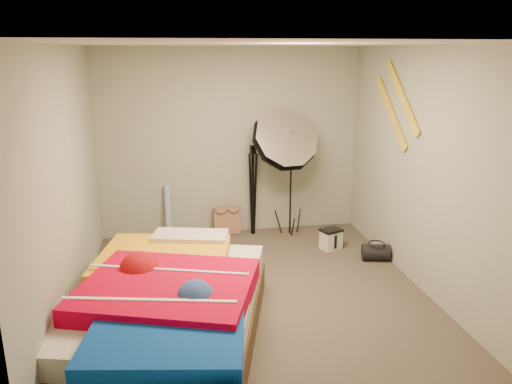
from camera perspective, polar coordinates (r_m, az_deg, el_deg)
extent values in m
plane|color=#4A4038|center=(5.24, 0.07, -11.89)|extent=(4.00, 4.00, 0.00)
plane|color=silver|center=(4.64, 0.08, 16.59)|extent=(4.00, 4.00, 0.00)
plane|color=gray|center=(6.72, -2.94, 5.64)|extent=(3.50, 0.00, 3.50)
plane|color=gray|center=(2.94, 7.02, -8.13)|extent=(3.50, 0.00, 3.50)
plane|color=gray|center=(4.81, -20.91, 0.46)|extent=(0.00, 4.00, 4.00)
plane|color=gray|center=(5.37, 18.79, 2.20)|extent=(0.00, 4.00, 4.00)
cube|color=#A77658|center=(6.89, -3.35, -3.31)|extent=(0.37, 0.18, 0.38)
cylinder|color=#4B7CBB|center=(6.79, -10.04, -2.25)|extent=(0.08, 0.20, 0.72)
cube|color=silver|center=(6.44, 8.56, -5.42)|extent=(0.29, 0.25, 0.24)
cylinder|color=black|center=(6.22, 13.53, -6.72)|extent=(0.36, 0.27, 0.20)
cube|color=gold|center=(5.78, 16.39, 10.36)|extent=(0.02, 0.91, 0.78)
cube|color=gold|center=(6.03, 15.20, 8.73)|extent=(0.02, 0.91, 0.78)
cube|color=#46321F|center=(4.57, -9.95, -14.61)|extent=(2.04, 2.49, 0.28)
cube|color=beige|center=(4.46, -10.09, -11.97)|extent=(1.98, 2.43, 0.19)
cube|color=gold|center=(4.86, -10.51, -7.72)|extent=(1.37, 1.25, 0.15)
cube|color=#BF0025|center=(4.23, -10.07, -11.09)|extent=(1.66, 1.52, 0.17)
cube|color=#0C44A8|center=(3.67, -10.27, -16.26)|extent=(1.21, 1.03, 0.13)
cube|color=pink|center=(5.19, -7.51, -5.51)|extent=(0.82, 0.51, 0.15)
cylinder|color=black|center=(6.74, 3.98, 0.93)|extent=(0.02, 0.02, 1.41)
cube|color=black|center=(6.60, 4.09, 6.50)|extent=(0.05, 0.05, 0.09)
cone|color=silver|center=(6.45, 3.21, 5.90)|extent=(1.04, 0.71, 1.04)
cylinder|color=black|center=(6.75, -0.35, -0.30)|extent=(0.05, 0.05, 1.12)
cube|color=black|center=(6.60, -0.36, 4.87)|extent=(0.08, 0.08, 0.12)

